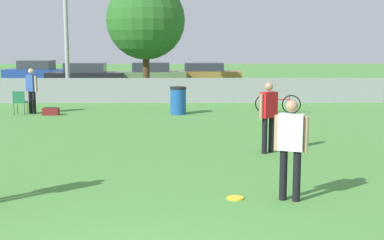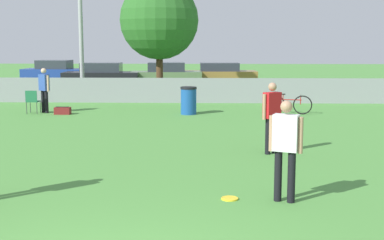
{
  "view_description": "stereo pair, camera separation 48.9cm",
  "coord_description": "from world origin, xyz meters",
  "views": [
    {
      "loc": [
        0.76,
        -5.35,
        2.67
      ],
      "look_at": [
        0.87,
        5.67,
        1.05
      ],
      "focal_mm": 50.0,
      "sensor_mm": 36.0,
      "label": 1
    },
    {
      "loc": [
        1.25,
        -5.35,
        2.67
      ],
      "look_at": [
        0.87,
        5.67,
        1.05
      ],
      "focal_mm": 50.0,
      "sensor_mm": 36.0,
      "label": 2
    }
  ],
  "objects": [
    {
      "name": "fence_backline",
      "position": [
        0.0,
        18.0,
        0.55
      ],
      "size": [
        19.02,
        0.07,
        1.21
      ],
      "color": "gray",
      "rests_on": "ground_plane"
    },
    {
      "name": "tree_near_pole",
      "position": [
        -1.12,
        19.68,
        3.65
      ],
      "size": [
        3.64,
        3.64,
        5.48
      ],
      "color": "#4C331E",
      "rests_on": "ground_plane"
    },
    {
      "name": "player_receiver_white",
      "position": [
        2.51,
        3.41,
        0.99
      ],
      "size": [
        0.54,
        0.36,
        1.71
      ],
      "rotation": [
        0.0,
        0.0,
        -0.38
      ],
      "color": "black",
      "rests_on": "ground_plane"
    },
    {
      "name": "player_thrower_red",
      "position": [
        2.72,
        7.32,
        0.99
      ],
      "size": [
        0.48,
        0.42,
        1.71
      ],
      "rotation": [
        0.0,
        0.0,
        0.64
      ],
      "color": "black",
      "rests_on": "ground_plane"
    },
    {
      "name": "spectator_in_blue",
      "position": [
        -5.01,
        14.54,
        0.97
      ],
      "size": [
        0.46,
        0.41,
        1.69
      ],
      "rotation": [
        0.0,
        0.0,
        2.51
      ],
      "color": "black",
      "rests_on": "ground_plane"
    },
    {
      "name": "frisbee_disc",
      "position": [
        1.59,
        3.51,
        0.01
      ],
      "size": [
        0.29,
        0.29,
        0.03
      ],
      "color": "yellow",
      "rests_on": "ground_plane"
    },
    {
      "name": "folding_chair_sideline",
      "position": [
        -5.38,
        14.25,
        0.52
      ],
      "size": [
        0.45,
        0.45,
        0.88
      ],
      "rotation": [
        0.0,
        0.0,
        3.12
      ],
      "color": "#333338",
      "rests_on": "ground_plane"
    },
    {
      "name": "bicycle_sideline",
      "position": [
        4.19,
        14.51,
        0.36
      ],
      "size": [
        1.68,
        0.49,
        0.75
      ],
      "rotation": [
        0.0,
        0.0,
        -0.2
      ],
      "color": "black",
      "rests_on": "ground_plane"
    },
    {
      "name": "trash_bin",
      "position": [
        0.45,
        14.31,
        0.51
      ],
      "size": [
        0.61,
        0.61,
        1.02
      ],
      "color": "#194C99",
      "rests_on": "ground_plane"
    },
    {
      "name": "gear_bag_sideline",
      "position": [
        -4.23,
        14.14,
        0.13
      ],
      "size": [
        0.58,
        0.32,
        0.28
      ],
      "color": "maroon",
      "rests_on": "ground_plane"
    },
    {
      "name": "parked_car_blue",
      "position": [
        -8.86,
        29.08,
        0.71
      ],
      "size": [
        4.08,
        1.96,
        1.49
      ],
      "rotation": [
        0.0,
        0.0,
        -0.06
      ],
      "color": "black",
      "rests_on": "ground_plane"
    },
    {
      "name": "parked_car_dark",
      "position": [
        -5.09,
        25.65,
        0.71
      ],
      "size": [
        4.42,
        1.92,
        1.47
      ],
      "rotation": [
        0.0,
        0.0,
        0.03
      ],
      "color": "black",
      "rests_on": "ground_plane"
    },
    {
      "name": "parked_car_olive",
      "position": [
        -1.34,
        26.34,
        0.71
      ],
      "size": [
        4.22,
        1.91,
        1.46
      ],
      "rotation": [
        0.0,
        0.0,
        0.05
      ],
      "color": "black",
      "rests_on": "ground_plane"
    },
    {
      "name": "parked_car_tan",
      "position": [
        1.81,
        27.68,
        0.69
      ],
      "size": [
        4.63,
        2.02,
        1.4
      ],
      "rotation": [
        0.0,
        0.0,
        0.04
      ],
      "color": "black",
      "rests_on": "ground_plane"
    }
  ]
}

